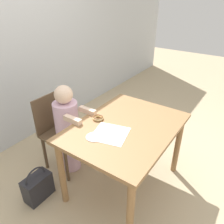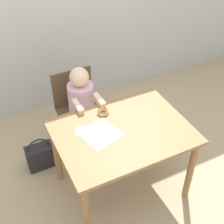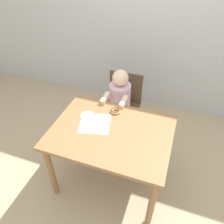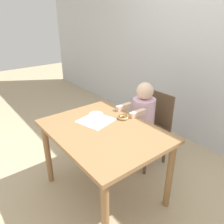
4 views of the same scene
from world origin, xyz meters
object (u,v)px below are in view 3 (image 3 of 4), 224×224
at_px(handbag, 84,123).
at_px(chair, 122,106).
at_px(child_figure, 119,107).
at_px(donut, 115,111).

bearing_deg(handbag, chair, 16.99).
xyz_separation_m(child_figure, donut, (0.07, -0.36, 0.24)).
bearing_deg(donut, child_figure, 100.69).
xyz_separation_m(child_figure, handbag, (-0.50, -0.04, -0.37)).
bearing_deg(child_figure, handbag, -175.89).
bearing_deg(chair, donut, -81.88).
height_order(donut, handbag, donut).
bearing_deg(handbag, donut, -29.84).
height_order(chair, handbag, chair).
relative_size(chair, handbag, 2.32).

